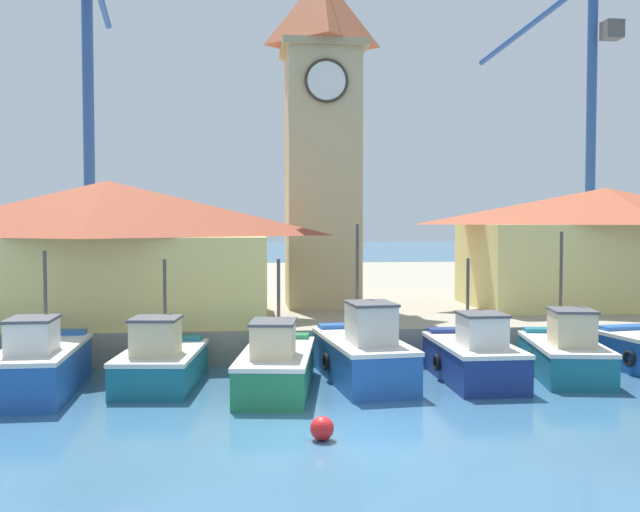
% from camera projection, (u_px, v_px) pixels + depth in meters
% --- Properties ---
extents(ground_plane, '(300.00, 300.00, 0.00)m').
position_uv_depth(ground_plane, '(341.00, 438.00, 16.37)').
color(ground_plane, '#386689').
extents(quay_wharf, '(120.00, 40.00, 1.14)m').
position_uv_depth(quay_wharf, '(279.00, 291.00, 44.53)').
color(quay_wharf, '#9E937F').
rests_on(quay_wharf, ground).
extents(fishing_boat_left_outer, '(2.08, 5.04, 3.91)m').
position_uv_depth(fishing_boat_left_outer, '(41.00, 365.00, 20.53)').
color(fishing_boat_left_outer, '#2356A8').
rests_on(fishing_boat_left_outer, ground).
extents(fishing_boat_left_inner, '(2.54, 4.49, 3.62)m').
position_uv_depth(fishing_boat_left_inner, '(161.00, 362.00, 21.53)').
color(fishing_boat_left_inner, '#196B7F').
rests_on(fishing_boat_left_inner, ground).
extents(fishing_boat_mid_left, '(2.60, 5.38, 3.66)m').
position_uv_depth(fishing_boat_mid_left, '(276.00, 365.00, 20.89)').
color(fishing_boat_mid_left, '#237A4C').
rests_on(fishing_boat_mid_left, ground).
extents(fishing_boat_center, '(2.53, 5.34, 4.65)m').
position_uv_depth(fishing_boat_center, '(363.00, 354.00, 21.97)').
color(fishing_boat_center, '#2356A8').
rests_on(fishing_boat_center, ground).
extents(fishing_boat_mid_right, '(2.10, 4.62, 3.62)m').
position_uv_depth(fishing_boat_mid_right, '(473.00, 357.00, 22.11)').
color(fishing_boat_mid_right, navy).
rests_on(fishing_boat_mid_right, ground).
extents(fishing_boat_right_inner, '(2.66, 4.76, 4.42)m').
position_uv_depth(fishing_boat_right_inner, '(565.00, 353.00, 22.73)').
color(fishing_boat_right_inner, '#196B7F').
rests_on(fishing_boat_right_inner, ground).
extents(clock_tower, '(3.49, 3.49, 15.52)m').
position_uv_depth(clock_tower, '(322.00, 131.00, 31.33)').
color(clock_tower, tan).
rests_on(clock_tower, quay_wharf).
extents(warehouse_left, '(11.76, 7.08, 5.08)m').
position_uv_depth(warehouse_left, '(108.00, 249.00, 27.30)').
color(warehouse_left, '#E5D17A').
rests_on(warehouse_left, quay_wharf).
extents(warehouse_right, '(11.79, 6.17, 5.01)m').
position_uv_depth(warehouse_right, '(605.00, 246.00, 31.71)').
color(warehouse_right, '#E5D17A').
rests_on(warehouse_right, quay_wharf).
extents(port_crane_near, '(4.97, 10.35, 17.59)m').
position_uv_depth(port_crane_near, '(585.00, 167.00, 43.13)').
color(port_crane_near, navy).
rests_on(port_crane_near, quay_wharf).
extents(port_crane_far, '(2.00, 9.30, 17.73)m').
position_uv_depth(port_crane_far, '(90.00, 155.00, 37.93)').
color(port_crane_far, navy).
rests_on(port_crane_far, quay_wharf).
extents(mooring_buoy, '(0.52, 0.52, 0.52)m').
position_uv_depth(mooring_buoy, '(322.00, 428.00, 16.16)').
color(mooring_buoy, red).
rests_on(mooring_buoy, ground).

